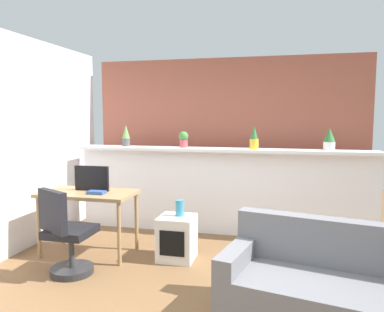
% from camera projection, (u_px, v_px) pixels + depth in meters
% --- Properties ---
extents(ground_plane, '(12.00, 12.00, 0.00)m').
position_uv_depth(ground_plane, '(184.00, 301.00, 3.31)').
color(ground_plane, brown).
extents(divider_wall, '(4.08, 0.16, 1.16)m').
position_uv_depth(divider_wall, '(220.00, 192.00, 5.18)').
color(divider_wall, white).
rests_on(divider_wall, ground).
extents(plant_shelf, '(4.08, 0.35, 0.04)m').
position_uv_depth(plant_shelf, '(220.00, 150.00, 5.08)').
color(plant_shelf, white).
rests_on(plant_shelf, divider_wall).
extents(brick_wall_behind, '(4.08, 0.10, 2.50)m').
position_uv_depth(brick_wall_behind, '(227.00, 141.00, 5.69)').
color(brick_wall_behind, '#9E5442').
rests_on(brick_wall_behind, ground).
extents(potted_plant_0, '(0.11, 0.11, 0.31)m').
position_uv_depth(potted_plant_0, '(126.00, 136.00, 5.42)').
color(potted_plant_0, '#4C4C51').
rests_on(potted_plant_0, plant_shelf).
extents(potted_plant_1, '(0.13, 0.13, 0.23)m').
position_uv_depth(potted_plant_1, '(184.00, 139.00, 5.21)').
color(potted_plant_1, '#B7474C').
rests_on(potted_plant_1, plant_shelf).
extents(potted_plant_2, '(0.12, 0.12, 0.31)m').
position_uv_depth(potted_plant_2, '(254.00, 138.00, 4.93)').
color(potted_plant_2, gold).
rests_on(potted_plant_2, plant_shelf).
extents(potted_plant_3, '(0.15, 0.15, 0.29)m').
position_uv_depth(potted_plant_3, '(329.00, 139.00, 4.77)').
color(potted_plant_3, silver).
rests_on(potted_plant_3, plant_shelf).
extents(desk, '(1.10, 0.60, 0.75)m').
position_uv_depth(desk, '(88.00, 199.00, 4.38)').
color(desk, '#99754C').
rests_on(desk, ground).
extents(tv_monitor, '(0.43, 0.04, 0.30)m').
position_uv_depth(tv_monitor, '(92.00, 178.00, 4.43)').
color(tv_monitor, black).
rests_on(tv_monitor, desk).
extents(office_chair, '(0.52, 0.52, 0.91)m').
position_uv_depth(office_chair, '(66.00, 239.00, 3.81)').
color(office_chair, '#262628').
rests_on(office_chair, ground).
extents(side_cube_shelf, '(0.40, 0.41, 0.50)m').
position_uv_depth(side_cube_shelf, '(177.00, 238.00, 4.25)').
color(side_cube_shelf, silver).
rests_on(side_cube_shelf, ground).
extents(vase_on_shelf, '(0.10, 0.10, 0.18)m').
position_uv_depth(vase_on_shelf, '(180.00, 208.00, 4.25)').
color(vase_on_shelf, teal).
rests_on(vase_on_shelf, side_cube_shelf).
extents(book_on_desk, '(0.20, 0.12, 0.04)m').
position_uv_depth(book_on_desk, '(96.00, 192.00, 4.25)').
color(book_on_desk, '#2D4C8C').
rests_on(book_on_desk, desk).
extents(couch, '(1.69, 1.08, 0.80)m').
position_uv_depth(couch, '(326.00, 292.00, 2.87)').
color(couch, slate).
rests_on(couch, ground).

